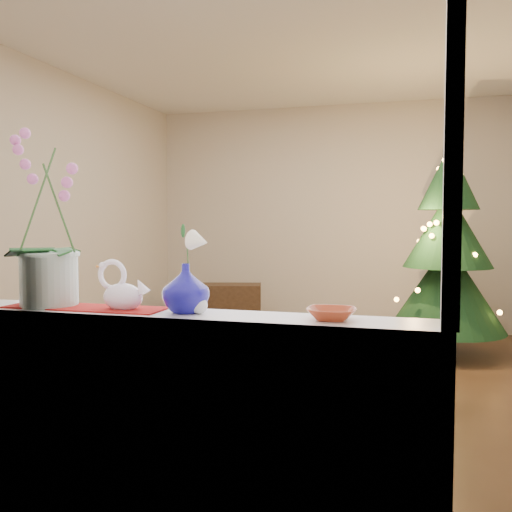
{
  "coord_description": "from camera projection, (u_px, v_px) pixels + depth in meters",
  "views": [
    {
      "loc": [
        0.98,
        -4.47,
        1.28
      ],
      "look_at": [
        0.1,
        -1.4,
        1.09
      ],
      "focal_mm": 40.0,
      "sensor_mm": 36.0,
      "label": 1
    }
  ],
  "objects": [
    {
      "name": "swan",
      "position": [
        123.0,
        286.0,
        2.35
      ],
      "size": [
        0.26,
        0.17,
        0.2
      ],
      "primitive_type": null,
      "rotation": [
        0.0,
        0.0,
        0.32
      ],
      "color": "white",
      "rests_on": "windowsill"
    },
    {
      "name": "amber_dish",
      "position": [
        331.0,
        315.0,
        2.12
      ],
      "size": [
        0.17,
        0.17,
        0.04
      ],
      "primitive_type": "imported",
      "rotation": [
        0.0,
        0.0,
        0.06
      ],
      "color": "#A13C1F",
      "rests_on": "windowsill"
    },
    {
      "name": "window_frame",
      "position": [
        154.0,
        113.0,
        2.16
      ],
      "size": [
        2.22,
        0.06,
        1.6
      ],
      "primitive_type": null,
      "color": "white",
      "rests_on": "windowsill"
    },
    {
      "name": "lily",
      "position": [
        185.0,
        235.0,
        2.27
      ],
      "size": [
        0.13,
        0.07,
        0.17
      ],
      "primitive_type": null,
      "color": "white",
      "rests_on": "blue_vase"
    },
    {
      "name": "windowsill",
      "position": [
        168.0,
        317.0,
        2.31
      ],
      "size": [
        2.2,
        0.26,
        0.04
      ],
      "primitive_type": "cube",
      "color": "white",
      "rests_on": "window_apron"
    },
    {
      "name": "wall_back",
      "position": [
        336.0,
        217.0,
        6.96
      ],
      "size": [
        4.5,
        0.1,
        2.7
      ],
      "primitive_type": "cube",
      "color": "beige",
      "rests_on": "ground"
    },
    {
      "name": "ground",
      "position": [
        292.0,
        380.0,
        4.64
      ],
      "size": [
        5.0,
        5.0,
        0.0
      ],
      "primitive_type": "plane",
      "color": "#332115",
      "rests_on": "ground"
    },
    {
      "name": "xmas_tree",
      "position": [
        448.0,
        251.0,
        5.47
      ],
      "size": [
        1.13,
        1.13,
        2.02
      ],
      "primitive_type": null,
      "rotation": [
        0.0,
        0.0,
        -0.02
      ],
      "color": "black",
      "rests_on": "ground"
    },
    {
      "name": "runner",
      "position": [
        85.0,
        307.0,
        2.41
      ],
      "size": [
        0.7,
        0.2,
        0.01
      ],
      "primitive_type": "cube",
      "color": "maroon",
      "rests_on": "windowsill"
    },
    {
      "name": "side_table",
      "position": [
        228.0,
        309.0,
        6.56
      ],
      "size": [
        0.84,
        0.57,
        0.57
      ],
      "primitive_type": "cube",
      "rotation": [
        0.0,
        0.0,
        0.26
      ],
      "color": "black",
      "rests_on": "ground"
    },
    {
      "name": "ceiling",
      "position": [
        293.0,
        42.0,
        4.48
      ],
      "size": [
        5.0,
        5.0,
        0.0
      ],
      "primitive_type": "plane",
      "color": "white",
      "rests_on": "wall_back"
    },
    {
      "name": "paperweight",
      "position": [
        199.0,
        305.0,
        2.26
      ],
      "size": [
        0.08,
        0.08,
        0.07
      ],
      "primitive_type": "sphere",
      "rotation": [
        0.0,
        0.0,
        -0.2
      ],
      "color": "silver",
      "rests_on": "windowsill"
    },
    {
      "name": "blue_vase",
      "position": [
        186.0,
        284.0,
        2.28
      ],
      "size": [
        0.28,
        0.28,
        0.23
      ],
      "primitive_type": "imported",
      "rotation": [
        0.0,
        0.0,
        -0.32
      ],
      "color": "#0A0864",
      "rests_on": "windowsill"
    },
    {
      "name": "wall_front",
      "position": [
        152.0,
        205.0,
        2.16
      ],
      "size": [
        4.5,
        0.1,
        2.7
      ],
      "primitive_type": "cube",
      "color": "beige",
      "rests_on": "ground"
    },
    {
      "name": "orchid_pot",
      "position": [
        48.0,
        217.0,
        2.44
      ],
      "size": [
        0.28,
        0.28,
        0.77
      ],
      "primitive_type": null,
      "rotation": [
        0.0,
        0.0,
        0.07
      ],
      "color": "beige",
      "rests_on": "windowsill"
    },
    {
      "name": "wall_left",
      "position": [
        51.0,
        215.0,
        5.17
      ],
      "size": [
        0.1,
        5.0,
        2.7
      ],
      "primitive_type": "cube",
      "color": "beige",
      "rests_on": "ground"
    },
    {
      "name": "window_apron",
      "position": [
        159.0,
        436.0,
        2.25
      ],
      "size": [
        2.2,
        0.08,
        0.88
      ],
      "primitive_type": "cube",
      "color": "white",
      "rests_on": "ground"
    }
  ]
}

